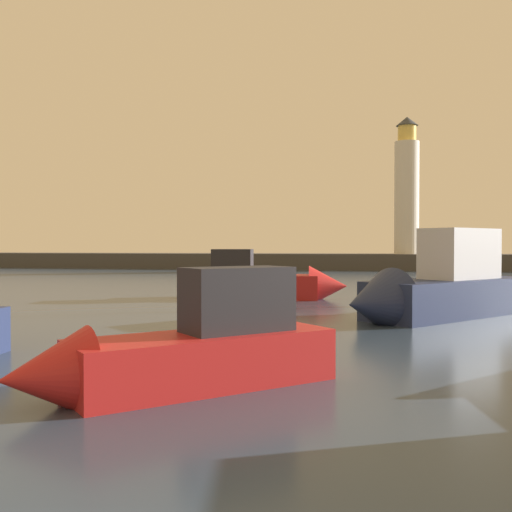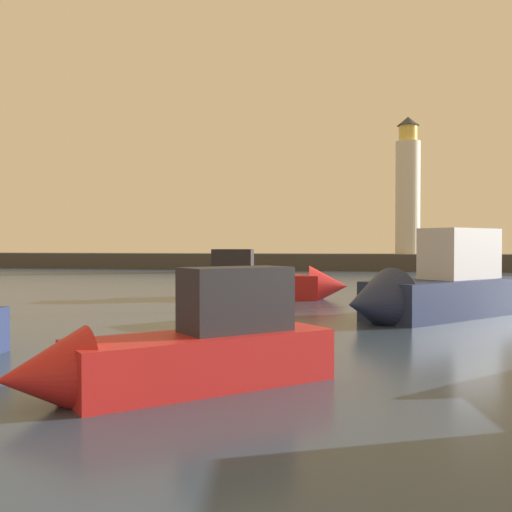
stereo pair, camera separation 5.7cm
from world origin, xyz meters
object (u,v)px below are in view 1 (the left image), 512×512
(lighthouse, at_px, (407,189))
(motorboat_4, at_px, (176,352))
(motorboat_1, at_px, (434,289))
(motorboat_2, at_px, (270,283))

(lighthouse, relative_size, motorboat_4, 2.57)
(lighthouse, height_order, motorboat_1, lighthouse)
(lighthouse, xyz_separation_m, motorboat_2, (-8.60, -34.91, -7.61))
(motorboat_2, bearing_deg, motorboat_1, -42.52)
(motorboat_1, distance_m, motorboat_2, 9.60)
(motorboat_1, xyz_separation_m, motorboat_4, (-5.75, -11.96, -0.33))
(motorboat_1, bearing_deg, lighthouse, 87.88)
(lighthouse, xyz_separation_m, motorboat_1, (-1.53, -41.39, -7.33))
(motorboat_2, relative_size, motorboat_4, 1.45)
(motorboat_1, height_order, motorboat_4, motorboat_1)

